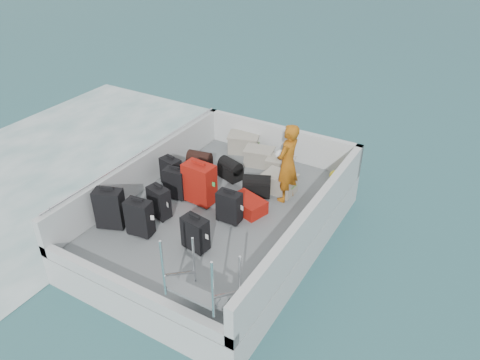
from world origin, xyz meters
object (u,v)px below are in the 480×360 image
Objects in this scene: crate_0 at (244,144)px; crate_2 at (280,166)px; suitcase_0 at (110,209)px; suitcase_1 at (176,184)px; crate_3 at (280,184)px; suitcase_3 at (140,218)px; suitcase_7 at (229,207)px; suitcase_6 at (195,234)px; crate_1 at (259,157)px; suitcase_8 at (248,205)px; passenger at (288,163)px; suitcase_2 at (171,172)px; suitcase_4 at (159,203)px; suitcase_5 at (199,184)px.

crate_0 is 1.22× the size of crate_2.
crate_0 is at bearing 158.44° from crate_2.
suitcase_1 is at bearing 50.75° from suitcase_0.
crate_0 is 1.78m from crate_3.
suitcase_3 reaches higher than suitcase_1.
suitcase_7 is 2.62m from crate_0.
suitcase_6 is 1.04× the size of crate_1.
crate_0 is at bearing 48.90° from suitcase_8.
crate_0 reaches higher than crate_1.
suitcase_3 is at bearing -31.02° from passenger.
suitcase_8 is at bearing -58.16° from crate_0.
suitcase_1 is 2.23m from crate_2.
passenger is (1.63, -1.23, 0.57)m from crate_0.
suitcase_2 is at bearing -155.97° from crate_3.
suitcase_7 is 1.04× the size of crate_1.
suitcase_6 is (1.06, -0.40, -0.00)m from suitcase_4.
suitcase_0 is at bearing -38.25° from passenger.
suitcase_4 is (0.12, -0.64, -0.01)m from suitcase_1.
suitcase_4 reaches higher than suitcase_2.
suitcase_6 is 1.13× the size of crate_2.
suitcase_8 is at bearing 4.35° from suitcase_1.
suitcase_2 is 2.13m from crate_3.
crate_3 is (0.41, 2.22, -0.12)m from suitcase_6.
suitcase_2 is at bearing 66.15° from suitcase_0.
suitcase_2 is at bearing 106.69° from suitcase_8.
suitcase_6 is 3.44m from crate_0.
suitcase_8 is 1.01× the size of crate_0.
suitcase_0 is at bearing -118.80° from crate_2.
suitcase_8 is (1.79, 1.60, -0.24)m from suitcase_0.
suitcase_0 reaches higher than suitcase_3.
suitcase_8 is 2.30m from crate_0.
suitcase_4 is at bearing 143.89° from suitcase_8.
suitcase_8 is 1.72m from crate_1.
suitcase_0 reaches higher than suitcase_1.
suitcase_3 is (0.51, -1.51, 0.04)m from suitcase_2.
suitcase_4 is at bearing -39.86° from passenger.
suitcase_1 is at bearing 147.47° from suitcase_6.
crate_2 is (-0.08, 1.51, 0.03)m from suitcase_8.
suitcase_6 is 1.37m from suitcase_8.
suitcase_0 is 3.18m from crate_3.
crate_0 is at bearing 115.86° from suitcase_6.
suitcase_1 is 1.99m from crate_3.
suitcase_7 reaches higher than crate_2.
crate_0 is at bearing 101.08° from suitcase_5.
suitcase_8 is at bearing -86.78° from crate_2.
suitcase_1 is at bearing -94.37° from crate_0.
crate_2 is at bearing 46.31° from suitcase_1.
crate_2 is at bearing 61.43° from suitcase_3.
suitcase_1 is 0.94× the size of suitcase_8.
crate_2 is 0.34× the size of passenger.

